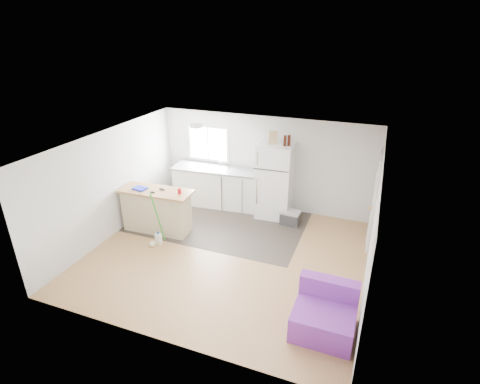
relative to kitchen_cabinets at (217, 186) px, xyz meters
name	(u,v)px	position (x,y,z in m)	size (l,w,h in m)	color
room	(226,203)	(1.18, -2.15, 0.68)	(5.51, 5.01, 2.41)	#A98047
vinyl_zone	(219,222)	(0.45, -0.90, -0.52)	(4.05, 2.50, 0.00)	#332B26
window	(208,143)	(-0.37, 0.34, 1.03)	(1.18, 0.06, 0.98)	white
interior_door	(374,201)	(3.90, -0.60, 0.50)	(0.11, 0.92, 2.10)	white
ceiling_fixture	(196,126)	(-0.02, -0.95, 1.84)	(0.30, 0.30, 0.07)	white
kitchen_cabinets	(217,186)	(0.00, 0.00, 0.00)	(2.34, 0.89, 1.32)	white
peninsula	(157,210)	(-0.72, -1.75, 0.00)	(1.68, 0.70, 1.02)	#C5B58E
refrigerator	(275,181)	(1.58, -0.05, 0.41)	(0.86, 0.81, 1.86)	white
cooler	(290,217)	(2.09, -0.39, -0.34)	(0.48, 0.35, 0.35)	#2F2F32
purple_seat	(325,315)	(3.41, -3.52, -0.24)	(0.94, 0.89, 0.77)	purple
cleaner_jug	(158,238)	(-0.40, -2.27, -0.40)	(0.14, 0.10, 0.28)	white
mop	(154,237)	(-0.42, -2.39, -0.29)	(0.23, 0.37, 1.31)	green
red_cup	(180,191)	(-0.11, -1.72, 0.56)	(0.08, 0.08, 0.12)	#B90B17
blue_tray	(140,188)	(-1.06, -1.83, 0.52)	(0.30, 0.22, 0.04)	#1626CF
tool_a	(162,189)	(-0.58, -1.68, 0.51)	(0.14, 0.05, 0.03)	black
tool_b	(153,192)	(-0.69, -1.90, 0.51)	(0.10, 0.04, 0.03)	black
cardboard_box	(273,138)	(1.50, -0.08, 1.49)	(0.20, 0.10, 0.30)	tan
bottle_left	(285,141)	(1.80, -0.12, 1.46)	(0.07, 0.07, 0.25)	#39120A
bottle_right	(289,140)	(1.88, -0.08, 1.46)	(0.07, 0.07, 0.25)	#39120A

